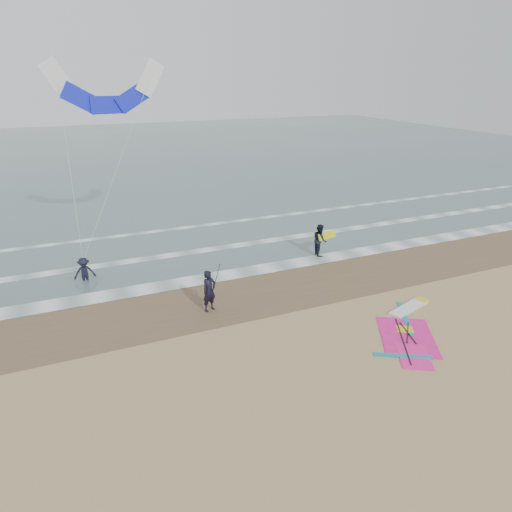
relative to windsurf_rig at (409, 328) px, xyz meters
name	(u,v)px	position (x,y,z in m)	size (l,w,h in m)	color
ground	(358,350)	(-2.75, -0.44, -0.03)	(120.00, 120.00, 0.00)	tan
sea_water	(135,154)	(-2.75, 47.56, -0.02)	(120.00, 80.00, 0.02)	#47605E
wet_sand_band	(284,285)	(-2.75, 5.56, -0.03)	(120.00, 5.00, 0.01)	brown
foam_waterline	(249,254)	(-2.75, 10.00, 0.00)	(120.00, 9.15, 0.02)	white
windsurf_rig	(409,328)	(0.00, 0.00, 0.00)	(4.83, 4.58, 0.12)	white
person_standing	(209,291)	(-6.79, 4.63, 0.89)	(0.67, 0.44, 1.83)	black
person_walking	(320,240)	(0.83, 8.36, 0.87)	(0.87, 0.68, 1.80)	black
person_wading	(84,266)	(-11.47, 9.88, 0.76)	(1.02, 0.58, 1.57)	black
held_pole	(216,281)	(-6.49, 4.63, 1.31)	(0.17, 0.86, 1.82)	black
carried_kiteboard	(327,235)	(1.23, 8.26, 1.11)	(1.30, 0.51, 0.39)	yellow
surf_kite	(107,92)	(-9.04, 13.85, 8.56)	(6.23, 4.13, 9.26)	white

